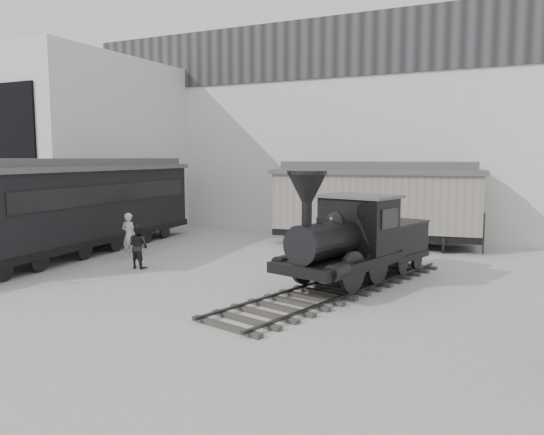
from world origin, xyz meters
The scene contains 8 objects.
ground centered at (0.00, 0.00, 0.00)m, with size 90.00×90.00×0.00m, color #9E9E9B.
north_wall centered at (0.00, 14.98, 5.55)m, with size 34.00×2.51×11.00m.
west_pavilion centered at (-14.50, 9.96, 4.49)m, with size 7.00×12.11×9.00m.
locomotive centered at (2.03, 3.72, 1.31)m, with size 4.69×10.29×3.56m.
boxcar centered at (0.72, 11.55, 2.01)m, with size 9.62×4.02×3.83m.
passenger_coach centered at (-9.95, 4.67, 2.03)m, with size 4.23×13.95×3.67m.
visitor_a centered at (-7.46, 4.46, 0.90)m, with size 0.66×0.43×1.81m, color silver.
visitor_b centered at (-5.76, 2.96, 0.81)m, with size 0.79×0.61×1.62m, color black.
Camera 1 is at (6.79, -12.08, 4.01)m, focal length 35.00 mm.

